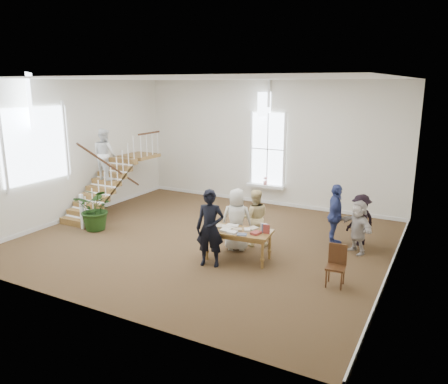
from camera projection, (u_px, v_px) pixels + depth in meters
The scene contains 12 objects.
ground at pixel (207, 240), 12.56m from camera, with size 10.00×10.00×0.00m, color #45311B.
room_shell at pixel (266, 193), 16.22m from camera, with size 10.49×10.00×10.00m.
staircase at pixel (107, 167), 14.79m from camera, with size 1.10×4.10×2.92m.
library_table at pixel (238, 233), 11.00m from camera, with size 1.74×1.01×0.84m.
police_officer at pixel (210, 228), 10.58m from camera, with size 0.70×0.46×1.92m, color black.
elderly_woman at pixel (237, 220), 11.63m from camera, with size 0.82×0.54×1.69m, color beige.
person_yellow at pixel (255, 218), 11.93m from camera, with size 0.77×0.60×1.59m, color beige.
woman_cluster_a at pixel (335, 216), 11.88m from camera, with size 1.02×0.43×1.74m, color #364382.
woman_cluster_b at pixel (361, 220), 12.03m from camera, with size 0.93×0.53×1.44m, color black.
woman_cluster_c at pixel (358, 227), 11.44m from camera, with size 1.33×0.42×1.43m, color #BEB4AB.
floor_plant at pixel (96, 209), 13.26m from camera, with size 1.21×1.05×1.35m, color #1B3812.
side_chair at pixel (336, 263), 9.64m from camera, with size 0.43×0.43×0.93m.
Camera 1 is at (6.03, -10.22, 4.37)m, focal length 35.00 mm.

